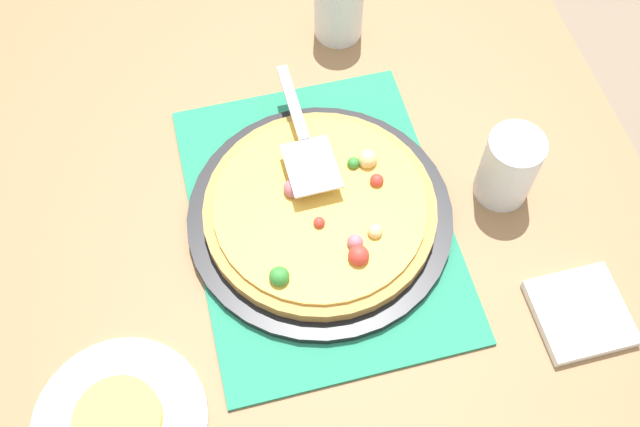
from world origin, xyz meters
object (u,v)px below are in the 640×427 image
Objects in this scene: plate_far_right at (120,423)px; served_slice_right at (117,420)px; napkin_stack at (580,313)px; pizza_server at (302,139)px; pizza_pan at (320,216)px; cup_corner at (339,5)px; cup_far at (508,167)px; pizza at (321,209)px.

plate_far_right is 0.01m from served_slice_right.
pizza_server is at bearing 43.17° from napkin_stack.
pizza_pan is 3.17× the size of cup_corner.
pizza_pan is 0.38m from napkin_stack.
plate_far_right is at bearing 0.00° from served_slice_right.
pizza_pan is 1.65× the size of pizza_server.
cup_far and cup_corner have the same top height.
pizza is 0.11m from pizza_server.
served_slice_right reaches higher than plate_far_right.
pizza_server is (0.10, 0.00, 0.06)m from pizza_pan.
napkin_stack is (-0.01, -0.62, -0.01)m from served_slice_right.
cup_corner reaches higher than napkin_stack.
plate_far_right is 2.00× the size of served_slice_right.
served_slice_right is at bearing 109.55° from cup_far.
pizza_pan is 0.11m from pizza_server.
served_slice_right is at bearing 142.83° from cup_corner.
pizza is 3.00× the size of served_slice_right.
pizza_server is (0.11, 0.27, 0.01)m from cup_far.
served_slice_right is 0.62m from napkin_stack.
cup_far is (-0.01, -0.27, 0.05)m from pizza_pan.
served_slice_right is 0.72m from cup_corner.
pizza_server is 1.92× the size of napkin_stack.
napkin_stack is (-0.23, -0.30, -0.03)m from pizza.
served_slice_right is 0.92× the size of cup_far.
pizza is at bearing 161.31° from cup_corner.
pizza_pan is 3.17× the size of napkin_stack.
pizza_pan is 0.38m from served_slice_right.
cup_corner is (0.36, 0.15, 0.00)m from cup_far.
served_slice_right is at bearing 125.30° from pizza_pan.
plate_far_right is at bearing 142.83° from cup_corner.
cup_corner is (0.57, -0.43, 0.04)m from served_slice_right.
cup_corner is (0.35, -0.12, 0.03)m from pizza.
cup_far is 0.39m from cup_corner.
napkin_stack is at bearing -126.85° from pizza_pan.
pizza_server reaches higher than plate_far_right.
cup_far reaches higher than pizza_pan.
pizza is at bearing -54.90° from plate_far_right.
pizza is 0.27m from cup_far.
napkin_stack is at bearing -90.50° from served_slice_right.
cup_corner reaches higher than served_slice_right.
napkin_stack is (-0.32, -0.30, -0.06)m from pizza_server.
pizza is 0.38m from napkin_stack.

